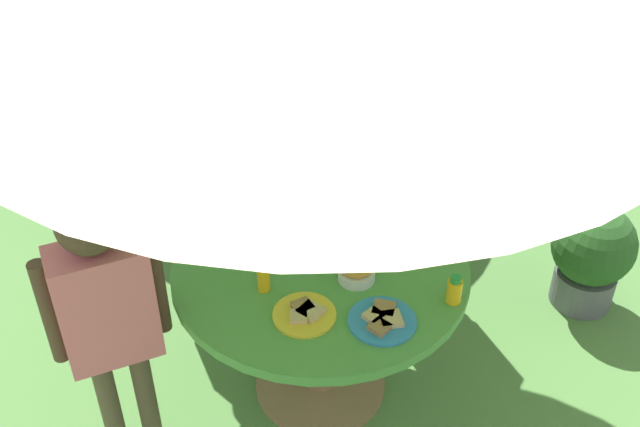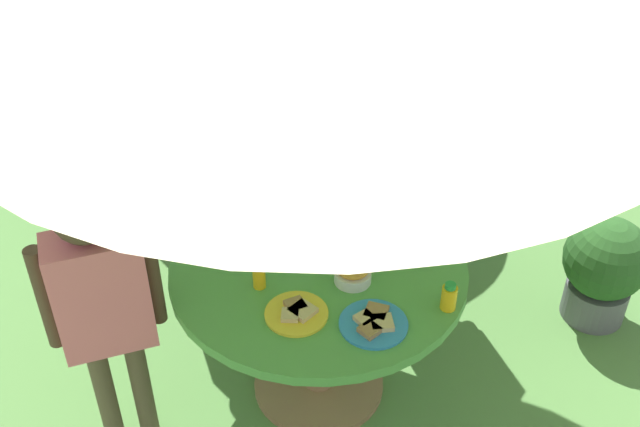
# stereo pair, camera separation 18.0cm
# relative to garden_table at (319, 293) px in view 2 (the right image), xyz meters

# --- Properties ---
(ground_plane) EXTENTS (10.00, 10.00, 0.02)m
(ground_plane) POSITION_rel_garden_table_xyz_m (0.00, 0.00, -0.57)
(ground_plane) COLOR #548442
(garden_table) EXTENTS (1.18, 1.18, 0.72)m
(garden_table) POSITION_rel_garden_table_xyz_m (0.00, 0.00, 0.00)
(garden_table) COLOR #93704C
(garden_table) RESTS_ON ground_plane
(wooden_chair) EXTENTS (0.56, 0.54, 1.04)m
(wooden_chair) POSITION_rel_garden_table_xyz_m (-0.38, 1.19, 0.00)
(wooden_chair) COLOR #93704C
(wooden_chair) RESTS_ON ground_plane
(dome_tent) EXTENTS (2.31, 2.31, 1.64)m
(dome_tent) POSITION_rel_garden_table_xyz_m (-0.49, 1.84, 0.25)
(dome_tent) COLOR teal
(dome_tent) RESTS_ON ground_plane
(potted_plant) EXTENTS (0.40, 0.40, 0.56)m
(potted_plant) POSITION_rel_garden_table_xyz_m (1.27, 0.65, -0.26)
(potted_plant) COLOR #595960
(potted_plant) RESTS_ON ground_plane
(child_in_yellow_shirt) EXTENTS (0.35, 0.44, 1.44)m
(child_in_yellow_shirt) POSITION_rel_garden_table_xyz_m (0.35, 0.74, 0.36)
(child_in_yellow_shirt) COLOR #3F3F47
(child_in_yellow_shirt) RESTS_ON ground_plane
(child_in_white_shirt) EXTENTS (0.33, 0.31, 1.14)m
(child_in_white_shirt) POSITION_rel_garden_table_xyz_m (-0.63, 0.52, 0.17)
(child_in_white_shirt) COLOR navy
(child_in_white_shirt) RESTS_ON ground_plane
(child_in_pink_shirt) EXTENTS (0.39, 0.31, 1.28)m
(child_in_pink_shirt) POSITION_rel_garden_table_xyz_m (-0.73, -0.38, 0.26)
(child_in_pink_shirt) COLOR brown
(child_in_pink_shirt) RESTS_ON ground_plane
(snack_bowl) EXTENTS (0.14, 0.14, 0.08)m
(snack_bowl) POSITION_rel_garden_table_xyz_m (0.14, -0.08, 0.19)
(snack_bowl) COLOR white
(snack_bowl) RESTS_ON garden_table
(plate_near_left) EXTENTS (0.22, 0.22, 0.03)m
(plate_near_left) POSITION_rel_garden_table_xyz_m (-0.10, 0.26, 0.17)
(plate_near_left) COLOR red
(plate_near_left) RESTS_ON garden_table
(plate_near_right) EXTENTS (0.23, 0.23, 0.03)m
(plate_near_right) POSITION_rel_garden_table_xyz_m (-0.04, -0.29, 0.17)
(plate_near_right) COLOR yellow
(plate_near_right) RESTS_ON garden_table
(plate_center_front) EXTENTS (0.20, 0.20, 0.03)m
(plate_center_front) POSITION_rel_garden_table_xyz_m (0.38, 0.16, 0.17)
(plate_center_front) COLOR red
(plate_center_front) RESTS_ON garden_table
(plate_mid_left) EXTENTS (0.19, 0.19, 0.03)m
(plate_mid_left) POSITION_rel_garden_table_xyz_m (-0.34, 0.12, 0.17)
(plate_mid_left) COLOR red
(plate_mid_left) RESTS_ON garden_table
(plate_mid_right) EXTENTS (0.25, 0.25, 0.03)m
(plate_mid_right) POSITION_rel_garden_table_xyz_m (0.24, -0.31, 0.17)
(plate_mid_right) COLOR #338CD8
(plate_mid_right) RESTS_ON garden_table
(juice_bottle_far_left) EXTENTS (0.05, 0.05, 0.12)m
(juice_bottle_far_left) POSITION_rel_garden_table_xyz_m (0.10, 0.08, 0.21)
(juice_bottle_far_left) COLOR yellow
(juice_bottle_far_left) RESTS_ON garden_table
(juice_bottle_far_right) EXTENTS (0.05, 0.05, 0.12)m
(juice_bottle_far_right) POSITION_rel_garden_table_xyz_m (0.20, 0.29, 0.21)
(juice_bottle_far_right) COLOR yellow
(juice_bottle_far_right) RESTS_ON garden_table
(juice_bottle_center_back) EXTENTS (0.06, 0.06, 0.12)m
(juice_bottle_center_back) POSITION_rel_garden_table_xyz_m (0.51, -0.18, 0.21)
(juice_bottle_center_back) COLOR yellow
(juice_bottle_center_back) RESTS_ON garden_table
(juice_bottle_front_edge) EXTENTS (0.05, 0.05, 0.13)m
(juice_bottle_front_edge) POSITION_rel_garden_table_xyz_m (-0.20, -0.16, 0.22)
(juice_bottle_front_edge) COLOR yellow
(juice_bottle_front_edge) RESTS_ON garden_table
(cup_near) EXTENTS (0.06, 0.06, 0.07)m
(cup_near) POSITION_rel_garden_table_xyz_m (-0.18, 0.48, 0.19)
(cup_near) COLOR #4C99D8
(cup_near) RESTS_ON garden_table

